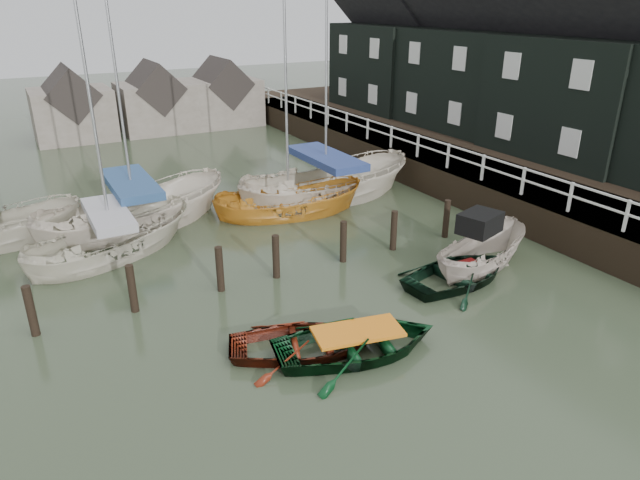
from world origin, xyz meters
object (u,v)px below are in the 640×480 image
rowboat_green (357,352)px  sailboat_a (114,252)px  sailboat_d (326,197)px  rowboat_dkgreen (459,281)px  sailboat_b (137,226)px  motorboat (479,264)px  sailboat_c (289,213)px  rowboat_red (304,351)px

rowboat_green → sailboat_a: 9.79m
sailboat_d → rowboat_green: bearing=155.8°
sailboat_d → rowboat_dkgreen: bearing=179.9°
sailboat_a → sailboat_b: (1.22, 2.13, -0.01)m
rowboat_green → sailboat_b: bearing=26.1°
motorboat → sailboat_c: bearing=6.2°
rowboat_red → rowboat_green: rowboat_green is taller
rowboat_green → sailboat_a: bearing=36.2°
rowboat_dkgreen → sailboat_a: (-8.87, 7.18, 0.07)m
sailboat_c → rowboat_red: bearing=168.8°
rowboat_dkgreen → motorboat: size_ratio=0.83×
sailboat_a → sailboat_c: bearing=-107.2°
rowboat_dkgreen → sailboat_b: bearing=34.0°
rowboat_red → sailboat_a: bearing=40.9°
sailboat_a → sailboat_c: 6.93m
rowboat_red → sailboat_c: bearing=-2.8°
rowboat_dkgreen → sailboat_c: size_ratio=0.37×
rowboat_dkgreen → sailboat_c: (-1.97, 7.84, 0.01)m
sailboat_b → sailboat_a: bearing=137.7°
sailboat_a → sailboat_d: size_ratio=1.00×
rowboat_red → rowboat_dkgreen: bearing=-58.9°
rowboat_dkgreen → sailboat_a: 11.41m
rowboat_green → sailboat_b: 11.39m
sailboat_c → sailboat_d: (2.21, 0.90, 0.04)m
sailboat_b → sailboat_d: 7.90m
rowboat_green → sailboat_c: 9.96m
rowboat_green → sailboat_b: size_ratio=0.32×
rowboat_red → sailboat_b: size_ratio=0.28×
sailboat_b → rowboat_green: bearing=-178.0°
rowboat_dkgreen → sailboat_a: bearing=45.6°
rowboat_red → sailboat_b: 10.50m
rowboat_red → sailboat_a: sailboat_a is taller
motorboat → sailboat_c: (-3.24, 7.35, -0.08)m
rowboat_green → sailboat_a: (-4.09, 8.89, 0.07)m
rowboat_red → rowboat_green: bearing=-99.9°
rowboat_red → sailboat_a: 8.75m
sailboat_a → sailboat_d: (9.10, 1.56, -0.01)m
sailboat_d → sailboat_c: bearing=113.5°
rowboat_dkgreen → sailboat_d: size_ratio=0.32×
rowboat_red → motorboat: 7.33m
sailboat_b → sailboat_c: sailboat_b is taller
sailboat_a → sailboat_c: (6.89, 0.67, -0.05)m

